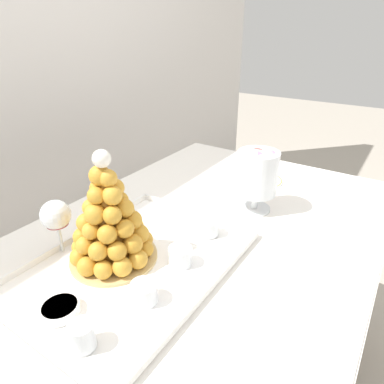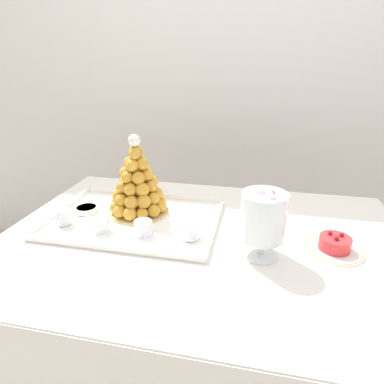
% 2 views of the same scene
% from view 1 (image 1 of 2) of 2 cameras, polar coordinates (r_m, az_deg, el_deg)
% --- Properties ---
extents(buffet_table, '(1.35, 0.95, 0.76)m').
position_cam_1_polar(buffet_table, '(1.08, 2.25, -10.05)').
color(buffet_table, brown).
rests_on(buffet_table, ground_plane).
extents(serving_tray, '(0.60, 0.43, 0.02)m').
position_cam_1_polar(serving_tray, '(0.89, -10.07, -12.21)').
color(serving_tray, white).
rests_on(serving_tray, buffet_table).
extents(croquembouche, '(0.22, 0.22, 0.30)m').
position_cam_1_polar(croquembouche, '(0.85, -13.80, -4.94)').
color(croquembouche, tan).
rests_on(croquembouche, serving_tray).
extents(dessert_cup_left, '(0.05, 0.05, 0.05)m').
position_cam_1_polar(dessert_cup_left, '(0.71, -18.14, -22.29)').
color(dessert_cup_left, silver).
rests_on(dessert_cup_left, serving_tray).
extents(dessert_cup_mid_left, '(0.06, 0.06, 0.05)m').
position_cam_1_polar(dessert_cup_mid_left, '(0.77, -8.14, -16.66)').
color(dessert_cup_mid_left, silver).
rests_on(dessert_cup_mid_left, serving_tray).
extents(dessert_cup_centre, '(0.06, 0.06, 0.05)m').
position_cam_1_polar(dessert_cup_centre, '(0.86, -2.02, -10.93)').
color(dessert_cup_centre, silver).
rests_on(dessert_cup_centre, serving_tray).
extents(dessert_cup_mid_right, '(0.06, 0.06, 0.05)m').
position_cam_1_polar(dessert_cup_mid_right, '(0.97, 2.81, -6.09)').
color(dessert_cup_mid_right, silver).
rests_on(dessert_cup_mid_right, serving_tray).
extents(creme_brulee_ramekin, '(0.08, 0.08, 0.02)m').
position_cam_1_polar(creme_brulee_ramekin, '(0.80, -21.47, -17.96)').
color(creme_brulee_ramekin, white).
rests_on(creme_brulee_ramekin, serving_tray).
extents(macaron_goblet, '(0.13, 0.13, 0.22)m').
position_cam_1_polar(macaron_goblet, '(1.09, 11.03, 3.05)').
color(macaron_goblet, white).
rests_on(macaron_goblet, buffet_table).
extents(fruit_tart_plate, '(0.18, 0.18, 0.06)m').
position_cam_1_polar(fruit_tart_plate, '(1.35, 11.37, 2.57)').
color(fruit_tart_plate, white).
rests_on(fruit_tart_plate, buffet_table).
extents(wine_glass, '(0.08, 0.08, 0.16)m').
position_cam_1_polar(wine_glass, '(0.93, -22.09, -3.91)').
color(wine_glass, silver).
rests_on(wine_glass, buffet_table).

